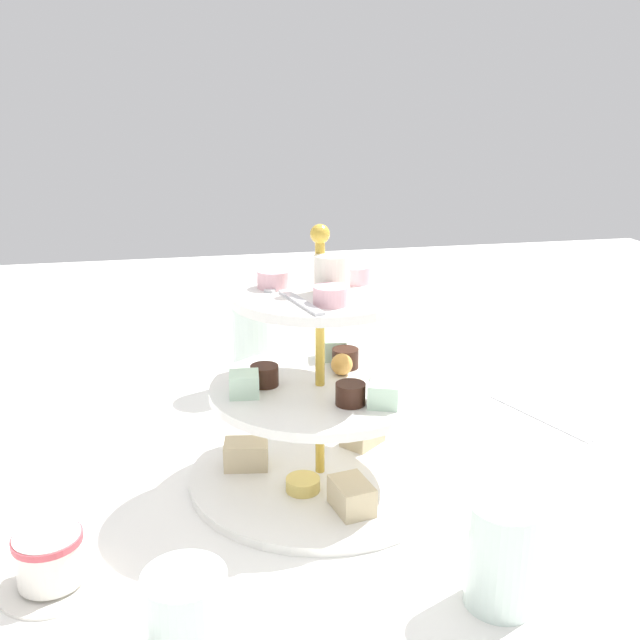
{
  "coord_description": "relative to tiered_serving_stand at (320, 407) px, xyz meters",
  "views": [
    {
      "loc": [
        0.69,
        -0.15,
        0.41
      ],
      "look_at": [
        0.0,
        0.0,
        0.18
      ],
      "focal_mm": 40.38,
      "sensor_mm": 36.0,
      "label": 1
    }
  ],
  "objects": [
    {
      "name": "water_glass_mid_back",
      "position": [
        0.23,
        0.11,
        -0.04
      ],
      "size": [
        0.06,
        0.06,
        0.09
      ],
      "primitive_type": "cylinder",
      "color": "silver",
      "rests_on": "ground_plane"
    },
    {
      "name": "teacup_with_saucer",
      "position": [
        0.13,
        -0.26,
        -0.06
      ],
      "size": [
        0.09,
        0.09,
        0.05
      ],
      "color": "white",
      "rests_on": "ground_plane"
    },
    {
      "name": "butter_knife_left",
      "position": [
        -0.1,
        0.32,
        -0.09
      ],
      "size": [
        0.16,
        0.07,
        0.0
      ],
      "primitive_type": "cube",
      "rotation": [
        0.0,
        0.0,
        3.48
      ],
      "color": "silver",
      "rests_on": "ground_plane"
    },
    {
      "name": "tiered_serving_stand",
      "position": [
        0.0,
        0.0,
        0.0
      ],
      "size": [
        0.29,
        0.29,
        0.28
      ],
      "color": "white",
      "rests_on": "ground_plane"
    },
    {
      "name": "butter_knife_right",
      "position": [
        -0.11,
        -0.31,
        -0.09
      ],
      "size": [
        0.16,
        0.09,
        0.0
      ],
      "primitive_type": "cube",
      "rotation": [
        0.0,
        0.0,
        5.84
      ],
      "color": "silver",
      "rests_on": "ground_plane"
    },
    {
      "name": "water_glass_short_left",
      "position": [
        0.24,
        -0.15,
        -0.05
      ],
      "size": [
        0.06,
        0.06,
        0.07
      ],
      "primitive_type": "cylinder",
      "color": "silver",
      "rests_on": "ground_plane"
    },
    {
      "name": "water_glass_tall_right",
      "position": [
        -0.28,
        -0.04,
        -0.02
      ],
      "size": [
        0.07,
        0.07,
        0.13
      ],
      "primitive_type": "cylinder",
      "color": "silver",
      "rests_on": "ground_plane"
    },
    {
      "name": "ground_plane",
      "position": [
        -0.0,
        -0.0,
        -0.09
      ],
      "size": [
        2.4,
        2.4,
        0.0
      ],
      "primitive_type": "plane",
      "color": "white"
    }
  ]
}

